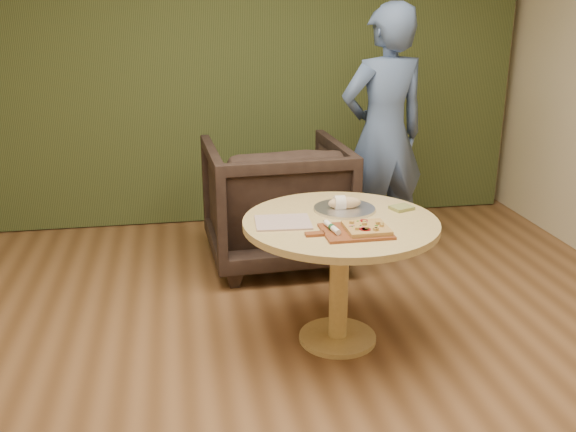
# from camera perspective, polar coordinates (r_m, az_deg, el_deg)

# --- Properties ---
(room_shell) EXTENTS (5.04, 6.04, 2.84)m
(room_shell) POSITION_cam_1_polar(r_m,az_deg,el_deg) (2.79, 2.68, 8.14)
(room_shell) COLOR brown
(room_shell) RESTS_ON ground
(curtain) EXTENTS (4.80, 0.14, 2.78)m
(curtain) POSITION_cam_1_polar(r_m,az_deg,el_deg) (5.63, -3.90, 13.57)
(curtain) COLOR #313D1C
(curtain) RESTS_ON ground
(pedestal_table) EXTENTS (1.09, 1.09, 0.75)m
(pedestal_table) POSITION_cam_1_polar(r_m,az_deg,el_deg) (3.61, 4.65, -2.46)
(pedestal_table) COLOR #DABA70
(pedestal_table) RESTS_ON ground
(pizza_paddle) EXTENTS (0.45, 0.28, 0.01)m
(pizza_paddle) POSITION_cam_1_polar(r_m,az_deg,el_deg) (3.37, 5.88, -1.38)
(pizza_paddle) COLOR brown
(pizza_paddle) RESTS_ON pedestal_table
(flatbread_pizza) EXTENTS (0.22, 0.22, 0.04)m
(flatbread_pizza) POSITION_cam_1_polar(r_m,az_deg,el_deg) (3.37, 6.99, -1.06)
(flatbread_pizza) COLOR tan
(flatbread_pizza) RESTS_ON pizza_paddle
(cutlery_roll) EXTENTS (0.06, 0.20, 0.03)m
(cutlery_roll) POSITION_cam_1_polar(r_m,az_deg,el_deg) (3.35, 3.93, -1.01)
(cutlery_roll) COLOR white
(cutlery_roll) RESTS_ON pizza_paddle
(newspaper) EXTENTS (0.32, 0.27, 0.01)m
(newspaper) POSITION_cam_1_polar(r_m,az_deg,el_deg) (3.49, -0.45, -0.56)
(newspaper) COLOR silver
(newspaper) RESTS_ON pedestal_table
(serving_tray) EXTENTS (0.36, 0.36, 0.02)m
(serving_tray) POSITION_cam_1_polar(r_m,az_deg,el_deg) (3.72, 5.04, 0.64)
(serving_tray) COLOR silver
(serving_tray) RESTS_ON pedestal_table
(bread_roll) EXTENTS (0.19, 0.09, 0.09)m
(bread_roll) POSITION_cam_1_polar(r_m,az_deg,el_deg) (3.71, 4.92, 1.17)
(bread_roll) COLOR #E0BE88
(bread_roll) RESTS_ON serving_tray
(green_packet) EXTENTS (0.15, 0.14, 0.02)m
(green_packet) POSITION_cam_1_polar(r_m,az_deg,el_deg) (3.78, 10.07, 0.72)
(green_packet) COLOR olive
(green_packet) RESTS_ON pedestal_table
(armchair) EXTENTS (1.04, 0.98, 1.03)m
(armchair) POSITION_cam_1_polar(r_m,az_deg,el_deg) (4.78, -1.09, 1.81)
(armchair) COLOR black
(armchair) RESTS_ON ground
(person_standing) EXTENTS (0.77, 0.58, 1.89)m
(person_standing) POSITION_cam_1_polar(r_m,az_deg,el_deg) (4.83, 8.47, 7.09)
(person_standing) COLOR #465D86
(person_standing) RESTS_ON ground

